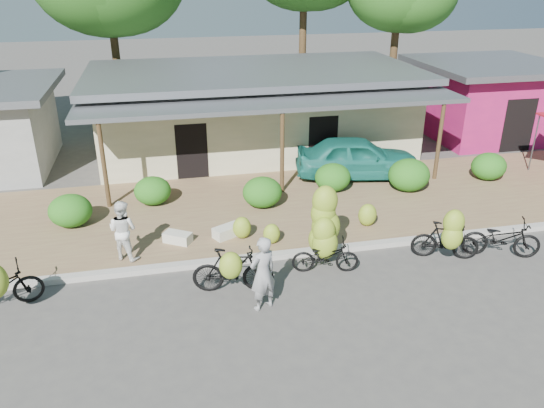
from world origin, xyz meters
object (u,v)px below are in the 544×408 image
at_px(bike_center, 324,235).
at_px(bystander, 123,230).
at_px(teal_van, 357,157).
at_px(bike_left, 233,270).
at_px(bike_far_right, 501,238).
at_px(bike_right, 447,237).
at_px(sack_far, 178,238).
at_px(vendor, 263,274).
at_px(sack_near, 228,231).

height_order(bike_center, bystander, bike_center).
xyz_separation_m(bystander, teal_van, (7.90, 4.21, -0.07)).
xyz_separation_m(bike_left, bike_far_right, (7.16, 0.23, -0.10)).
height_order(bike_left, bike_right, bike_right).
xyz_separation_m(bike_left, sack_far, (-1.15, 2.60, -0.37)).
xyz_separation_m(bike_left, teal_van, (5.39, 6.23, 0.23)).
bearing_deg(bystander, bike_far_right, -158.59).
distance_m(vendor, teal_van, 8.48).
height_order(bike_left, bike_center, bike_center).
height_order(bike_center, bike_right, bike_center).
bearing_deg(bike_far_right, teal_van, 36.27).
height_order(sack_far, teal_van, teal_van).
relative_size(sack_far, teal_van, 0.17).
distance_m(bike_left, vendor, 0.97).
xyz_separation_m(bike_center, bike_right, (3.15, -0.48, -0.17)).
bearing_deg(teal_van, bike_right, -167.48).
relative_size(bike_far_right, bystander, 1.32).
bearing_deg(bystander, bike_center, -162.30).
distance_m(bike_left, bike_far_right, 7.16).
bearing_deg(bike_right, bike_left, 112.74).
height_order(bike_far_right, teal_van, teal_van).
height_order(bike_left, teal_van, teal_van).
distance_m(bike_center, vendor, 2.41).
bearing_deg(vendor, bike_center, -165.22).
xyz_separation_m(bike_left, bike_right, (5.61, 0.29, 0.06)).
distance_m(sack_near, teal_van, 6.28).
bearing_deg(teal_van, sack_far, 129.53).
bearing_deg(bike_right, sack_near, 85.81).
distance_m(vendor, bystander, 4.13).
relative_size(vendor, teal_van, 0.41).
xyz_separation_m(bike_right, vendor, (-5.04, -1.03, 0.20)).
height_order(bike_far_right, bystander, bystander).
xyz_separation_m(bike_center, bike_far_right, (4.70, -0.54, -0.33)).
relative_size(bike_left, bike_right, 1.10).
height_order(sack_near, bystander, bystander).
bearing_deg(bike_center, bike_left, 118.64).
bearing_deg(bike_far_right, sack_far, 93.97).
distance_m(bike_right, bike_far_right, 1.56).
height_order(sack_far, vendor, vendor).
relative_size(bike_far_right, teal_van, 0.49).
bearing_deg(sack_near, bike_left, -95.58).
bearing_deg(bike_right, vendor, 121.28).
height_order(vendor, bystander, vendor).
bearing_deg(sack_far, vendor, -62.83).
bearing_deg(bike_center, bystander, 87.08).
relative_size(sack_far, vendor, 0.42).
bearing_deg(vendor, sack_near, -108.56).
bearing_deg(bike_left, bike_center, -61.45).
distance_m(sack_far, vendor, 3.80).
height_order(bike_right, sack_far, bike_right).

